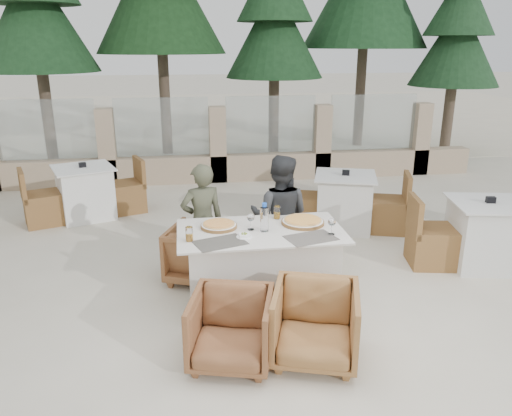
{
  "coord_description": "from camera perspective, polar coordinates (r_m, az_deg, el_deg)",
  "views": [
    {
      "loc": [
        -0.66,
        -4.39,
        2.48
      ],
      "look_at": [
        0.05,
        0.35,
        0.9
      ],
      "focal_mm": 35.0,
      "sensor_mm": 36.0,
      "label": 1
    }
  ],
  "objects": [
    {
      "name": "pine_far_right",
      "position": [
        12.51,
        21.83,
        15.94
      ],
      "size": [
        1.98,
        1.98,
        4.5
      ],
      "primitive_type": "cone",
      "color": "#1E4323",
      "rests_on": "ground"
    },
    {
      "name": "bg_table_a",
      "position": [
        7.82,
        -18.91,
        1.69
      ],
      "size": [
        1.82,
        1.33,
        0.77
      ],
      "primitive_type": null,
      "rotation": [
        0.0,
        0.0,
        0.35
      ],
      "color": "white",
      "rests_on": "ground"
    },
    {
      "name": "bg_table_b",
      "position": [
        7.07,
        10.04,
        0.7
      ],
      "size": [
        1.81,
        1.28,
        0.77
      ],
      "primitive_type": null,
      "rotation": [
        0.0,
        0.0,
        -0.31
      ],
      "color": "silver",
      "rests_on": "ground"
    },
    {
      "name": "olive_dish",
      "position": [
        4.64,
        -1.34,
        -3.11
      ],
      "size": [
        0.13,
        0.13,
        0.04
      ],
      "primitive_type": null,
      "rotation": [
        0.0,
        0.0,
        -0.23
      ],
      "color": "white",
      "rests_on": "dining_table"
    },
    {
      "name": "pine_mid_right",
      "position": [
        13.01,
        12.44,
        21.9
      ],
      "size": [
        2.99,
        2.99,
        6.8
      ],
      "primitive_type": "cone",
      "color": "#1C4422",
      "rests_on": "ground"
    },
    {
      "name": "armchair_far_right",
      "position": [
        5.72,
        3.48,
        -4.21
      ],
      "size": [
        0.78,
        0.8,
        0.6
      ],
      "primitive_type": "imported",
      "rotation": [
        0.0,
        0.0,
        2.89
      ],
      "color": "olive",
      "rests_on": "ground"
    },
    {
      "name": "perimeter_wall_far",
      "position": [
        9.36,
        -4.41,
        7.85
      ],
      "size": [
        10.0,
        0.34,
        1.6
      ],
      "primitive_type": null,
      "color": "tan",
      "rests_on": "ground"
    },
    {
      "name": "placemat_near_left",
      "position": [
        4.53,
        -4.13,
        -3.97
      ],
      "size": [
        0.52,
        0.43,
        0.0
      ],
      "primitive_type": "cube",
      "rotation": [
        0.0,
        0.0,
        0.32
      ],
      "color": "#514D45",
      "rests_on": "dining_table"
    },
    {
      "name": "pizza_left",
      "position": [
        4.89,
        -4.27,
        -1.99
      ],
      "size": [
        0.43,
        0.43,
        0.05
      ],
      "primitive_type": "cylinder",
      "rotation": [
        0.0,
        0.0,
        -0.23
      ],
      "color": "orange",
      "rests_on": "dining_table"
    },
    {
      "name": "ground",
      "position": [
        5.08,
        -0.01,
        -10.96
      ],
      "size": [
        80.0,
        80.0,
        0.0
      ],
      "primitive_type": "plane",
      "color": "beige",
      "rests_on": "ground"
    },
    {
      "name": "pizza_right",
      "position": [
        5.0,
        5.36,
        -1.5
      ],
      "size": [
        0.56,
        0.56,
        0.06
      ],
      "primitive_type": "cylinder",
      "rotation": [
        0.0,
        0.0,
        0.4
      ],
      "color": "orange",
      "rests_on": "dining_table"
    },
    {
      "name": "water_bottle",
      "position": [
        4.75,
        0.95,
        -1.05
      ],
      "size": [
        0.09,
        0.09,
        0.28
      ],
      "primitive_type": "cylinder",
      "rotation": [
        0.0,
        0.0,
        -0.12
      ],
      "color": "#A7C4DB",
      "rests_on": "dining_table"
    },
    {
      "name": "armchair_near_left",
      "position": [
        4.13,
        -2.84,
        -13.65
      ],
      "size": [
        0.79,
        0.8,
        0.6
      ],
      "primitive_type": "imported",
      "rotation": [
        0.0,
        0.0,
        -0.26
      ],
      "color": "brown",
      "rests_on": "ground"
    },
    {
      "name": "placemat_near_right",
      "position": [
        4.65,
        6.28,
        -3.41
      ],
      "size": [
        0.51,
        0.41,
        0.0
      ],
      "primitive_type": "cube",
      "rotation": [
        0.0,
        0.0,
        0.27
      ],
      "color": "#5E5851",
      "rests_on": "dining_table"
    },
    {
      "name": "beer_glass_right",
      "position": [
        5.12,
        2.41,
        -0.52
      ],
      "size": [
        0.07,
        0.07,
        0.13
      ],
      "primitive_type": "cylinder",
      "rotation": [
        0.0,
        0.0,
        -0.1
      ],
      "color": "gold",
      "rests_on": "dining_table"
    },
    {
      "name": "pine_mid_left",
      "position": [
        11.92,
        -10.94,
        21.64
      ],
      "size": [
        2.86,
        2.86,
        6.5
      ],
      "primitive_type": "cone",
      "color": "#193D1A",
      "rests_on": "ground"
    },
    {
      "name": "wine_glass_centre",
      "position": [
        4.8,
        -0.6,
        -1.47
      ],
      "size": [
        0.1,
        0.1,
        0.18
      ],
      "primitive_type": null,
      "rotation": [
        0.0,
        0.0,
        -0.34
      ],
      "color": "white",
      "rests_on": "dining_table"
    },
    {
      "name": "wine_glass_corner",
      "position": [
        4.73,
        8.64,
        -1.98
      ],
      "size": [
        0.1,
        0.1,
        0.18
      ],
      "primitive_type": null,
      "rotation": [
        0.0,
        0.0,
        0.34
      ],
      "color": "white",
      "rests_on": "dining_table"
    },
    {
      "name": "sand_patch",
      "position": [
        18.57,
        -6.53,
        10.46
      ],
      "size": [
        30.0,
        16.0,
        0.01
      ],
      "primitive_type": "cube",
      "color": "beige",
      "rests_on": "ground"
    },
    {
      "name": "armchair_near_right",
      "position": [
        4.18,
        6.78,
        -13.04
      ],
      "size": [
        0.86,
        0.87,
        0.63
      ],
      "primitive_type": "imported",
      "rotation": [
        0.0,
        0.0,
        -0.31
      ],
      "color": "#996737",
      "rests_on": "ground"
    },
    {
      "name": "diner_right",
      "position": [
        5.45,
        2.72,
        -0.99
      ],
      "size": [
        0.8,
        0.72,
        1.37
      ],
      "primitive_type": "imported",
      "rotation": [
        0.0,
        0.0,
        2.79
      ],
      "color": "#323437",
      "rests_on": "ground"
    },
    {
      "name": "armchair_far_left",
      "position": [
        5.5,
        -6.3,
        -5.14
      ],
      "size": [
        0.87,
        0.88,
        0.62
      ],
      "primitive_type": "imported",
      "rotation": [
        0.0,
        0.0,
        2.76
      ],
      "color": "#935D35",
      "rests_on": "ground"
    },
    {
      "name": "pine_centre",
      "position": [
        11.79,
        2.12,
        18.32
      ],
      "size": [
        2.2,
        2.2,
        5.0
      ],
      "primitive_type": "cone",
      "color": "#1C4120",
      "rests_on": "ground"
    },
    {
      "name": "dining_table",
      "position": [
        4.96,
        0.52,
        -6.73
      ],
      "size": [
        1.6,
        0.9,
        0.77
      ],
      "primitive_type": null,
      "color": "beige",
      "rests_on": "ground"
    },
    {
      "name": "bg_table_c",
      "position": [
        6.36,
        24.74,
        -2.76
      ],
      "size": [
        1.77,
        1.12,
        0.77
      ],
      "primitive_type": null,
      "rotation": [
        0.0,
        0.0,
        -0.19
      ],
      "color": "silver",
      "rests_on": "ground"
    },
    {
      "name": "diner_left",
      "position": [
        5.43,
        -6.14,
        -1.59
      ],
      "size": [
        0.53,
        0.41,
        1.29
      ],
      "primitive_type": "imported",
      "rotation": [
        0.0,
        0.0,
        3.36
      ],
      "color": "#484A36",
      "rests_on": "ground"
    },
    {
      "name": "pine_far_left",
      "position": [
        11.74,
        -23.78,
        18.11
      ],
      "size": [
        2.42,
        2.42,
        5.5
      ],
      "primitive_type": "cone",
      "color": "#1B401F",
      "rests_on": "ground"
    },
    {
      "name": "beer_glass_left",
      "position": [
        4.58,
        -7.64,
        -2.97
      ],
      "size": [
        0.08,
        0.08,
        0.13
      ],
      "primitive_type": "cylinder",
      "rotation": [
        0.0,
        0.0,
        -0.19
      ],
      "color": "orange",
      "rests_on": "dining_table"
    }
  ]
}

